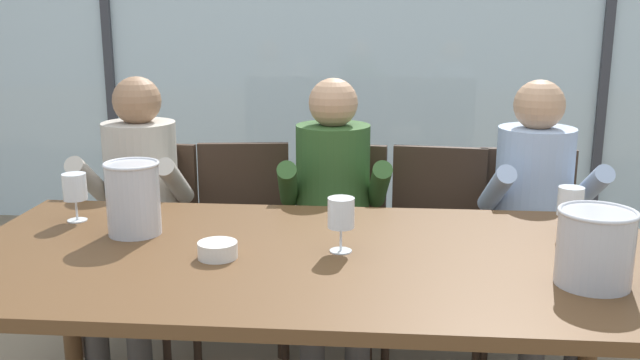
{
  "coord_description": "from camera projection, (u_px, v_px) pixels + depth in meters",
  "views": [
    {
      "loc": [
        0.21,
        -2.06,
        1.48
      ],
      "look_at": [
        0.0,
        0.35,
        0.89
      ],
      "focal_mm": 39.4,
      "sensor_mm": 36.0,
      "label": 1
    }
  ],
  "objects": [
    {
      "name": "window_glass_panel",
      "position": [
        350.0,
        38.0,
        4.71
      ],
      "size": [
        7.42,
        0.03,
        2.6
      ],
      "primitive_type": "cube",
      "color": "silver",
      "rests_on": "ground"
    },
    {
      "name": "dining_table",
      "position": [
        311.0,
        273.0,
        2.2
      ],
      "size": [
        2.22,
        1.08,
        0.74
      ],
      "color": "brown",
      "rests_on": "ground"
    },
    {
      "name": "chair_left_of_center",
      "position": [
        243.0,
        226.0,
        3.21
      ],
      "size": [
        0.49,
        0.49,
        0.89
      ],
      "rotation": [
        0.0,
        0.0,
        0.12
      ],
      "color": "#332319",
      "rests_on": "ground"
    },
    {
      "name": "chair_right_of_center",
      "position": [
        436.0,
        232.0,
        3.13
      ],
      "size": [
        0.49,
        0.49,
        0.89
      ],
      "rotation": [
        0.0,
        0.0,
        -0.11
      ],
      "color": "#332319",
      "rests_on": "ground"
    },
    {
      "name": "person_pale_blue_shirt",
      "position": [
        538.0,
        206.0,
        2.92
      ],
      "size": [
        0.49,
        0.63,
        1.21
      ],
      "rotation": [
        0.0,
        0.0,
        0.1
      ],
      "color": "#9EB2D1",
      "rests_on": "ground"
    },
    {
      "name": "wine_glass_by_left_taster",
      "position": [
        570.0,
        202.0,
        2.31
      ],
      "size": [
        0.08,
        0.08,
        0.17
      ],
      "color": "silver",
      "rests_on": "dining_table"
    },
    {
      "name": "ground",
      "position": [
        332.0,
        331.0,
        3.33
      ],
      "size": [
        14.0,
        14.0,
        0.0
      ],
      "primitive_type": "plane",
      "color": "#847056"
    },
    {
      "name": "wine_glass_near_bucket",
      "position": [
        341.0,
        214.0,
        2.17
      ],
      "size": [
        0.08,
        0.08,
        0.17
      ],
      "color": "silver",
      "rests_on": "dining_table"
    },
    {
      "name": "tasting_bowl",
      "position": [
        218.0,
        250.0,
        2.14
      ],
      "size": [
        0.12,
        0.12,
        0.05
      ],
      "primitive_type": "cylinder",
      "color": "silver",
      "rests_on": "dining_table"
    },
    {
      "name": "window_mullion_right",
      "position": [
        607.0,
        39.0,
        4.55
      ],
      "size": [
        0.06,
        0.06,
        2.6
      ],
      "primitive_type": "cube",
      "color": "#38383D",
      "rests_on": "ground"
    },
    {
      "name": "hillside_vineyard",
      "position": [
        364.0,
        59.0,
        8.54
      ],
      "size": [
        13.42,
        2.4,
        1.81
      ],
      "primitive_type": "cube",
      "color": "#386633",
      "rests_on": "ground"
    },
    {
      "name": "chair_near_window_right",
      "position": [
        527.0,
        236.0,
        3.08
      ],
      "size": [
        0.46,
        0.46,
        0.89
      ],
      "rotation": [
        0.0,
        0.0,
        -0.04
      ],
      "color": "#332319",
      "rests_on": "ground"
    },
    {
      "name": "person_olive_shirt",
      "position": [
        333.0,
        201.0,
        2.99
      ],
      "size": [
        0.49,
        0.63,
        1.21
      ],
      "rotation": [
        0.0,
        0.0,
        0.09
      ],
      "color": "#2D5123",
      "rests_on": "ground"
    },
    {
      "name": "person_beige_jumper",
      "position": [
        137.0,
        196.0,
        3.06
      ],
      "size": [
        0.46,
        0.61,
        1.21
      ],
      "rotation": [
        0.0,
        0.0,
        -0.0
      ],
      "color": "#B7AD9E",
      "rests_on": "ground"
    },
    {
      "name": "ice_bucket_primary",
      "position": [
        595.0,
        246.0,
        1.91
      ],
      "size": [
        0.21,
        0.21,
        0.21
      ],
      "color": "#B7B7BC",
      "rests_on": "dining_table"
    },
    {
      "name": "wine_glass_center_pour",
      "position": [
        75.0,
        189.0,
        2.5
      ],
      "size": [
        0.08,
        0.08,
        0.17
      ],
      "color": "silver",
      "rests_on": "dining_table"
    },
    {
      "name": "window_mullion_left",
      "position": [
        108.0,
        37.0,
        4.82
      ],
      "size": [
        0.06,
        0.06,
        2.6
      ],
      "primitive_type": "cube",
      "color": "#38383D",
      "rests_on": "ground"
    },
    {
      "name": "chair_near_curtain",
      "position": [
        146.0,
        227.0,
        3.21
      ],
      "size": [
        0.48,
        0.48,
        0.89
      ],
      "rotation": [
        0.0,
        0.0,
        -0.09
      ],
      "color": "#332319",
      "rests_on": "ground"
    },
    {
      "name": "ice_bucket_secondary",
      "position": [
        133.0,
        197.0,
        2.35
      ],
      "size": [
        0.19,
        0.19,
        0.25
      ],
      "color": "#B7B7BC",
      "rests_on": "dining_table"
    },
    {
      "name": "chair_center",
      "position": [
        337.0,
        228.0,
        3.19
      ],
      "size": [
        0.49,
        0.49,
        0.89
      ],
      "rotation": [
        0.0,
        0.0,
        -0.12
      ],
      "color": "#332319",
      "rests_on": "ground"
    }
  ]
}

